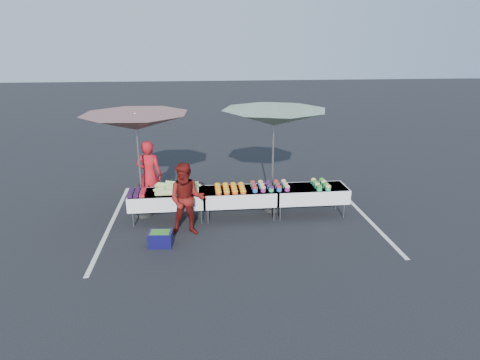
{
  "coord_description": "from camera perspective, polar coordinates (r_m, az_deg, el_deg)",
  "views": [
    {
      "loc": [
        -0.99,
        -9.34,
        4.2
      ],
      "look_at": [
        0.0,
        0.0,
        1.0
      ],
      "focal_mm": 30.0,
      "sensor_mm": 36.0,
      "label": 1
    }
  ],
  "objects": [
    {
      "name": "umbrella_left",
      "position": [
        10.01,
        -14.6,
        7.91
      ],
      "size": [
        3.31,
        3.31,
        2.66
      ],
      "rotation": [
        0.0,
        0.0,
        0.34
      ],
      "color": "black",
      "rests_on": "ground"
    },
    {
      "name": "customer",
      "position": [
        9.14,
        -7.6,
        -2.8
      ],
      "size": [
        0.87,
        0.7,
        1.71
      ],
      "primitive_type": "imported",
      "rotation": [
        0.0,
        0.0,
        -0.06
      ],
      "color": "maroon",
      "rests_on": "ground"
    },
    {
      "name": "ground",
      "position": [
        10.29,
        0.0,
        -5.28
      ],
      "size": [
        80.0,
        80.0,
        0.0
      ],
      "primitive_type": "plane",
      "color": "black"
    },
    {
      "name": "berry_punnets",
      "position": [
        10.0,
        -14.42,
        -1.74
      ],
      "size": [
        0.4,
        0.54,
        0.08
      ],
      "color": "black",
      "rests_on": "table_left"
    },
    {
      "name": "table_center",
      "position": [
        10.06,
        0.0,
        -2.25
      ],
      "size": [
        1.86,
        0.81,
        0.75
      ],
      "color": "white",
      "rests_on": "ground"
    },
    {
      "name": "potato_cups",
      "position": [
        10.08,
        4.24,
        -0.77
      ],
      "size": [
        0.94,
        0.58,
        0.16
      ],
      "color": "#2660B5",
      "rests_on": "table_right"
    },
    {
      "name": "carrot_bowls",
      "position": [
        9.96,
        -1.43,
        -1.16
      ],
      "size": [
        0.75,
        0.69,
        0.11
      ],
      "color": "#D24C17",
      "rests_on": "table_center"
    },
    {
      "name": "storage_bin",
      "position": [
        9.01,
        -11.22,
        -8.15
      ],
      "size": [
        0.53,
        0.41,
        0.33
      ],
      "rotation": [
        0.0,
        0.0,
        -0.08
      ],
      "color": "#0D0C3D",
      "rests_on": "ground"
    },
    {
      "name": "corn_pile",
      "position": [
        9.98,
        -8.97,
        -1.1
      ],
      "size": [
        1.16,
        0.57,
        0.26
      ],
      "color": "#BBD66E",
      "rests_on": "table_left"
    },
    {
      "name": "bean_baskets",
      "position": [
        10.38,
        11.39,
        -0.56
      ],
      "size": [
        0.36,
        0.68,
        0.15
      ],
      "color": "#2AAA69",
      "rests_on": "table_right"
    },
    {
      "name": "table_left",
      "position": [
        10.05,
        -10.27,
        -2.6
      ],
      "size": [
        1.86,
        0.81,
        0.75
      ],
      "color": "white",
      "rests_on": "ground"
    },
    {
      "name": "vendor",
      "position": [
        10.83,
        -12.78,
        0.72
      ],
      "size": [
        0.74,
        0.55,
        1.84
      ],
      "primitive_type": "imported",
      "rotation": [
        0.0,
        0.0,
        2.97
      ],
      "color": "#B1141B",
      "rests_on": "ground"
    },
    {
      "name": "umbrella_right",
      "position": [
        10.07,
        4.86,
        8.73
      ],
      "size": [
        2.86,
        2.86,
        2.7
      ],
      "rotation": [
        0.0,
        0.0,
        0.09
      ],
      "color": "black",
      "rests_on": "ground"
    },
    {
      "name": "stripe_left",
      "position": [
        10.48,
        -17.78,
        -5.77
      ],
      "size": [
        0.1,
        5.0,
        0.0
      ],
      "primitive_type": "cube",
      "color": "silver",
      "rests_on": "ground"
    },
    {
      "name": "stripe_right",
      "position": [
        11.06,
        16.77,
        -4.34
      ],
      "size": [
        0.1,
        5.0,
        0.0
      ],
      "primitive_type": "cube",
      "color": "silver",
      "rests_on": "ground"
    },
    {
      "name": "table_right",
      "position": [
        10.39,
        9.92,
        -1.84
      ],
      "size": [
        1.86,
        0.81,
        0.75
      ],
      "color": "white",
      "rests_on": "ground"
    },
    {
      "name": "plastic_bags",
      "position": [
        9.68,
        -8.68,
        -2.13
      ],
      "size": [
        0.3,
        0.25,
        0.05
      ],
      "primitive_type": "cube",
      "color": "white",
      "rests_on": "table_left"
    }
  ]
}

